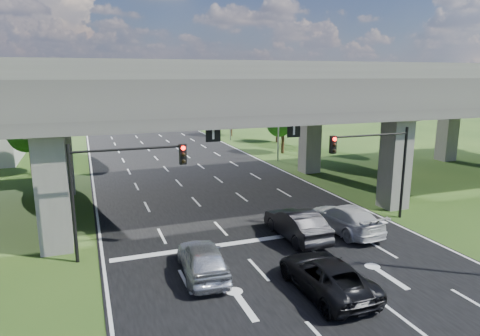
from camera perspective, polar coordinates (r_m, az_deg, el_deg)
ground at (r=21.93m, az=6.92°, el=-12.65°), size 160.00×160.00×0.00m
road at (r=30.54m, az=-1.65°, el=-5.22°), size 18.00×120.00×0.03m
overpass at (r=31.05m, az=-2.94°, el=9.91°), size 80.00×15.00×10.00m
signal_right at (r=27.95m, az=17.84°, el=1.35°), size 5.76×0.54×6.00m
signal_left at (r=22.19m, az=-16.04°, el=-1.29°), size 5.76×0.54×6.00m
streetlight_far at (r=46.01m, az=4.74°, el=8.09°), size 3.38×0.25×10.00m
streetlight_beyond at (r=60.87m, az=-1.68°, el=9.16°), size 3.38×0.25×10.00m
tree_left_near at (r=44.10m, az=-26.37°, el=5.33°), size 4.50×4.50×7.80m
tree_left_mid at (r=52.44m, az=-28.70°, el=5.31°), size 3.91×3.90×6.76m
tree_left_far at (r=59.88m, az=-23.93°, el=7.38°), size 4.80×4.80×8.32m
tree_right_near at (r=50.99m, az=5.84°, el=6.96°), size 4.20×4.20×7.28m
tree_right_mid at (r=59.49m, az=5.06°, el=7.43°), size 3.91×3.90×6.76m
tree_right_far at (r=65.34m, az=-1.17°, el=8.48°), size 4.50×4.50×7.80m
car_silver at (r=20.40m, az=-4.99°, el=-11.97°), size 2.31×4.96×1.64m
car_dark at (r=24.83m, az=7.54°, el=-7.42°), size 1.91×5.21×1.71m
car_white at (r=26.44m, az=13.78°, el=-6.55°), size 2.66×5.68×1.60m
car_trailing at (r=19.32m, az=11.41°, el=-13.87°), size 2.55×5.42×1.50m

